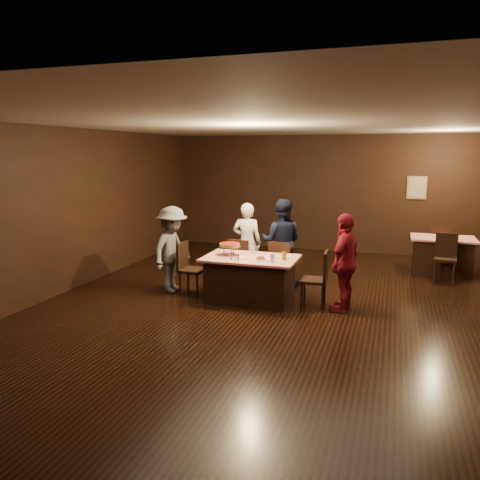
% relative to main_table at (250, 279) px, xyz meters
% --- Properties ---
extents(room, '(10.00, 10.04, 3.02)m').
position_rel_main_table_xyz_m(room, '(0.60, -0.26, 1.75)').
color(room, black).
rests_on(room, ground).
extents(main_table, '(1.60, 1.00, 0.77)m').
position_rel_main_table_xyz_m(main_table, '(0.00, 0.00, 0.00)').
color(main_table, red).
rests_on(main_table, ground).
extents(back_table, '(1.30, 0.90, 0.77)m').
position_rel_main_table_xyz_m(back_table, '(3.33, 3.11, 0.00)').
color(back_table, '#B60C1E').
rests_on(back_table, ground).
extents(chair_far_left, '(0.46, 0.46, 0.95)m').
position_rel_main_table_xyz_m(chair_far_left, '(-0.40, 0.75, 0.09)').
color(chair_far_left, black).
rests_on(chair_far_left, ground).
extents(chair_far_right, '(0.48, 0.48, 0.95)m').
position_rel_main_table_xyz_m(chair_far_right, '(0.40, 0.75, 0.09)').
color(chair_far_right, black).
rests_on(chair_far_right, ground).
extents(chair_end_left, '(0.43, 0.43, 0.95)m').
position_rel_main_table_xyz_m(chair_end_left, '(-1.10, 0.00, 0.09)').
color(chair_end_left, black).
rests_on(chair_end_left, ground).
extents(chair_end_right, '(0.44, 0.44, 0.95)m').
position_rel_main_table_xyz_m(chair_end_right, '(1.10, 0.00, 0.09)').
color(chair_end_right, black).
rests_on(chair_end_right, ground).
extents(chair_back_near, '(0.46, 0.46, 0.95)m').
position_rel_main_table_xyz_m(chair_back_near, '(3.33, 2.41, 0.09)').
color(chair_back_near, black).
rests_on(chair_back_near, ground).
extents(chair_back_far, '(0.47, 0.47, 0.95)m').
position_rel_main_table_xyz_m(chair_back_far, '(3.33, 3.71, 0.09)').
color(chair_back_far, black).
rests_on(chair_back_far, ground).
extents(diner_white_jacket, '(0.61, 0.43, 1.58)m').
position_rel_main_table_xyz_m(diner_white_jacket, '(-0.43, 1.16, 0.41)').
color(diner_white_jacket, white).
rests_on(diner_white_jacket, ground).
extents(diner_navy_hoodie, '(0.85, 0.69, 1.67)m').
position_rel_main_table_xyz_m(diner_navy_hoodie, '(0.26, 1.21, 0.45)').
color(diner_navy_hoodie, black).
rests_on(diner_navy_hoodie, ground).
extents(diner_grey_knit, '(0.71, 1.09, 1.59)m').
position_rel_main_table_xyz_m(diner_grey_knit, '(-1.53, 0.08, 0.41)').
color(diner_grey_knit, slate).
rests_on(diner_grey_knit, ground).
extents(diner_red_shirt, '(0.62, 1.01, 1.60)m').
position_rel_main_table_xyz_m(diner_red_shirt, '(1.60, -0.04, 0.42)').
color(diner_red_shirt, maroon).
rests_on(diner_red_shirt, ground).
extents(pizza_stand, '(0.38, 0.38, 0.22)m').
position_rel_main_table_xyz_m(pizza_stand, '(-0.40, 0.05, 0.57)').
color(pizza_stand, black).
rests_on(pizza_stand, main_table).
extents(plate_with_slice, '(0.25, 0.25, 0.06)m').
position_rel_main_table_xyz_m(plate_with_slice, '(0.25, -0.18, 0.41)').
color(plate_with_slice, white).
rests_on(plate_with_slice, main_table).
extents(plate_empty, '(0.25, 0.25, 0.01)m').
position_rel_main_table_xyz_m(plate_empty, '(0.55, 0.15, 0.39)').
color(plate_empty, white).
rests_on(plate_empty, main_table).
extents(glass_front_right, '(0.08, 0.08, 0.14)m').
position_rel_main_table_xyz_m(glass_front_right, '(0.45, -0.25, 0.46)').
color(glass_front_right, silver).
rests_on(glass_front_right, main_table).
extents(glass_amber, '(0.08, 0.08, 0.14)m').
position_rel_main_table_xyz_m(glass_amber, '(0.60, -0.05, 0.46)').
color(glass_amber, '#BF7F26').
rests_on(glass_amber, main_table).
extents(glass_back, '(0.08, 0.08, 0.14)m').
position_rel_main_table_xyz_m(glass_back, '(-0.05, 0.30, 0.46)').
color(glass_back, silver).
rests_on(glass_back, main_table).
extents(condiments, '(0.17, 0.10, 0.09)m').
position_rel_main_table_xyz_m(condiments, '(-0.18, -0.28, 0.43)').
color(condiments, silver).
rests_on(condiments, main_table).
extents(napkin_center, '(0.19, 0.19, 0.01)m').
position_rel_main_table_xyz_m(napkin_center, '(0.30, 0.00, 0.39)').
color(napkin_center, white).
rests_on(napkin_center, main_table).
extents(napkin_left, '(0.21, 0.21, 0.01)m').
position_rel_main_table_xyz_m(napkin_left, '(-0.15, -0.05, 0.39)').
color(napkin_left, white).
rests_on(napkin_left, main_table).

